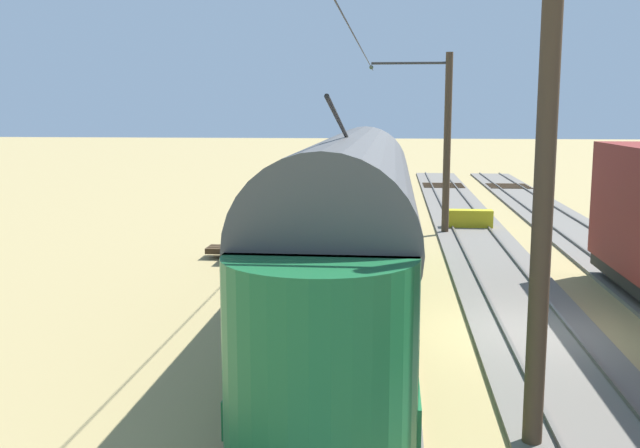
# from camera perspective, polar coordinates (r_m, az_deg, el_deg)

# --- Properties ---
(ground_plane) EXTENTS (220.00, 220.00, 0.00)m
(ground_plane) POSITION_cam_1_polar(r_m,az_deg,el_deg) (16.44, 16.71, -8.47)
(ground_plane) COLOR #9E8956
(track_adjacent_siding) EXTENTS (2.80, 80.00, 0.18)m
(track_adjacent_siding) POSITION_cam_1_polar(r_m,az_deg,el_deg) (16.72, 16.51, -7.98)
(track_adjacent_siding) COLOR #666059
(track_adjacent_siding) RESTS_ON ground
(track_third_siding) EXTENTS (2.80, 80.00, 0.18)m
(track_third_siding) POSITION_cam_1_polar(r_m,az_deg,el_deg) (16.45, 2.41, -7.89)
(track_third_siding) COLOR #666059
(track_third_siding) RESTS_ON ground
(vintage_streetcar) EXTENTS (2.65, 16.99, 4.86)m
(vintage_streetcar) POSITION_cam_1_polar(r_m,az_deg,el_deg) (16.44, 2.56, -0.01)
(vintage_streetcar) COLOR #196033
(vintage_streetcar) RESTS_ON ground
(catenary_pole_foreground) EXTENTS (3.17, 0.28, 6.99)m
(catenary_pole_foreground) POSITION_cam_1_polar(r_m,az_deg,el_deg) (28.49, 9.78, 6.51)
(catenary_pole_foreground) COLOR #423323
(catenary_pole_foreground) RESTS_ON ground
(catenary_pole_mid_near) EXTENTS (3.17, 0.28, 6.99)m
(catenary_pole_mid_near) POSITION_cam_1_polar(r_m,az_deg,el_deg) (10.33, 16.65, 2.20)
(catenary_pole_mid_near) COLOR #423323
(catenary_pole_mid_near) RESTS_ON ground
(spare_tie_stack) EXTENTS (2.40, 2.40, 0.54)m
(spare_tie_stack) POSITION_cam_1_polar(r_m,az_deg,el_deg) (23.98, -6.02, -2.03)
(spare_tie_stack) COLOR #382819
(spare_tie_stack) RESTS_ON ground
(track_end_bumper) EXTENTS (1.80, 0.60, 0.80)m
(track_end_bumper) POSITION_cam_1_polar(r_m,az_deg,el_deg) (30.16, 11.70, 0.34)
(track_end_bumper) COLOR #B2A519
(track_end_bumper) RESTS_ON ground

